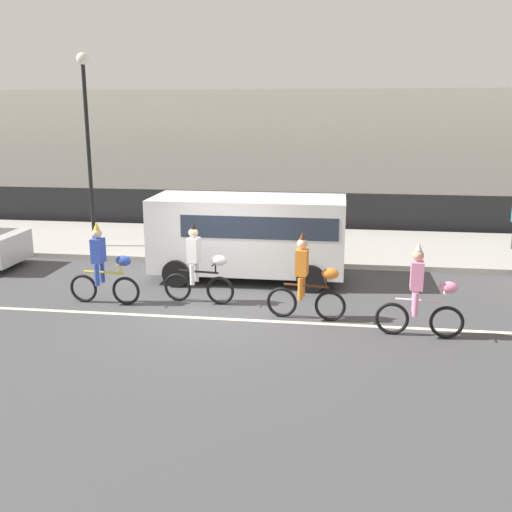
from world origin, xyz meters
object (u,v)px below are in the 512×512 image
object	(u,v)px
parade_cyclist_pink	(422,296)
street_lamp_post	(87,122)
parade_cyclist_zebra	(199,268)
parade_cyclist_orange	(307,282)
parade_cyclist_cobalt	(104,269)
parked_van_white	(251,231)

from	to	relation	value
parade_cyclist_pink	street_lamp_post	xyz separation A→B (m)	(-9.33, 6.12, 3.15)
parade_cyclist_zebra	street_lamp_post	distance (m)	7.21
parade_cyclist_orange	parade_cyclist_pink	bearing A→B (deg)	-16.85
parade_cyclist_pink	street_lamp_post	distance (m)	11.60
street_lamp_post	parade_cyclist_orange	bearing A→B (deg)	-37.62
parade_cyclist_cobalt	parade_cyclist_pink	distance (m)	7.06
parade_cyclist_cobalt	parade_cyclist_orange	size ratio (longest dim) A/B	1.00
parade_cyclist_orange	parked_van_white	xyz separation A→B (m)	(-1.64, 2.94, 0.44)
parade_cyclist_pink	parked_van_white	distance (m)	5.37
parade_cyclist_zebra	parade_cyclist_pink	bearing A→B (deg)	-16.83
parade_cyclist_zebra	parked_van_white	distance (m)	2.39
parade_cyclist_zebra	parade_cyclist_orange	bearing A→B (deg)	-16.81
parade_cyclist_zebra	parade_cyclist_pink	size ratio (longest dim) A/B	1.00
parade_cyclist_zebra	parked_van_white	size ratio (longest dim) A/B	0.38
parade_cyclist_orange	street_lamp_post	xyz separation A→B (m)	(-7.05, 5.43, 3.15)
parade_cyclist_orange	parade_cyclist_pink	size ratio (longest dim) A/B	1.00
parade_cyclist_zebra	street_lamp_post	bearing A→B (deg)	134.04
parked_van_white	parade_cyclist_zebra	bearing A→B (deg)	-112.46
parade_cyclist_zebra	parade_cyclist_pink	xyz separation A→B (m)	(4.82, -1.46, 0.00)
parked_van_white	street_lamp_post	world-z (taller)	street_lamp_post
parade_cyclist_cobalt	parade_cyclist_orange	world-z (taller)	same
parade_cyclist_pink	street_lamp_post	world-z (taller)	street_lamp_post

